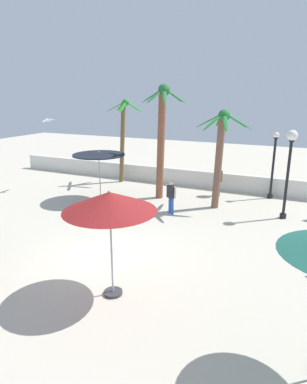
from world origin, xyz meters
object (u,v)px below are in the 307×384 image
(patio_umbrella_1, at_px, (110,202))
(lamp_post_1, at_px, (273,164))
(lamp_post_0, at_px, (289,159))
(patio_umbrella_0, at_px, (99,157))
(guest_2, at_px, (171,194))
(palm_tree_1, at_px, (220,148))
(guest_1, at_px, (218,178))
(palm_tree_2, at_px, (162,131))
(seagull_0, at_px, (49,120))
(palm_tree_0, at_px, (123,132))

(patio_umbrella_1, xyz_separation_m, lamp_post_1, (2.85, 10.76, -0.80))
(patio_umbrella_1, xyz_separation_m, lamp_post_0, (3.69, 7.96, -0.02))
(patio_umbrella_0, height_order, guest_2, patio_umbrella_0)
(palm_tree_1, xyz_separation_m, guest_1, (-0.46, 1.90, -1.88))
(patio_umbrella_0, distance_m, patio_umbrella_1, 8.43)
(palm_tree_2, height_order, lamp_post_0, palm_tree_2)
(palm_tree_2, height_order, lamp_post_1, palm_tree_2)
(guest_2, bearing_deg, seagull_0, 171.56)
(guest_1, bearing_deg, seagull_0, -164.05)
(lamp_post_0, relative_size, lamp_post_1, 1.12)
(lamp_post_1, height_order, guest_2, lamp_post_1)
(patio_umbrella_0, bearing_deg, lamp_post_1, 26.78)
(patio_umbrella_0, height_order, palm_tree_2, palm_tree_2)
(palm_tree_0, relative_size, palm_tree_2, 0.87)
(palm_tree_1, bearing_deg, patio_umbrella_1, -95.33)
(palm_tree_0, bearing_deg, lamp_post_1, 1.71)
(lamp_post_1, bearing_deg, palm_tree_2, -155.62)
(lamp_post_0, height_order, guest_1, lamp_post_0)
(lamp_post_0, xyz_separation_m, guest_2, (-4.58, -1.54, -1.65))
(patio_umbrella_0, bearing_deg, palm_tree_1, 12.72)
(lamp_post_0, distance_m, lamp_post_1, 3.03)
(lamp_post_0, relative_size, seagull_0, 3.83)
(palm_tree_0, xyz_separation_m, lamp_post_1, (8.42, 0.25, -1.25))
(lamp_post_0, distance_m, guest_2, 5.11)
(palm_tree_1, relative_size, lamp_post_0, 1.20)
(palm_tree_1, relative_size, guest_1, 2.87)
(patio_umbrella_1, relative_size, guest_1, 1.84)
(palm_tree_2, xyz_separation_m, guest_2, (1.35, -2.04, -2.49))
(patio_umbrella_0, relative_size, guest_2, 1.66)
(patio_umbrella_1, relative_size, seagull_0, 2.94)
(patio_umbrella_0, xyz_separation_m, palm_tree_2, (2.64, 1.60, 1.22))
(palm_tree_2, relative_size, guest_1, 3.57)
(palm_tree_0, bearing_deg, guest_1, -4.71)
(palm_tree_1, relative_size, lamp_post_1, 1.34)
(lamp_post_1, relative_size, guest_1, 2.14)
(guest_1, bearing_deg, lamp_post_0, -31.36)
(palm_tree_0, distance_m, palm_tree_1, 6.76)
(patio_umbrella_0, distance_m, palm_tree_1, 5.82)
(patio_umbrella_0, xyz_separation_m, patio_umbrella_1, (4.88, -6.86, 0.40))
(seagull_0, bearing_deg, palm_tree_0, 46.06)
(patio_umbrella_0, bearing_deg, palm_tree_2, 31.14)
(palm_tree_0, distance_m, palm_tree_2, 3.92)
(seagull_0, bearing_deg, lamp_post_1, 15.96)
(palm_tree_0, xyz_separation_m, guest_1, (5.86, -0.48, -2.09))
(lamp_post_1, bearing_deg, palm_tree_1, -128.53)
(lamp_post_1, distance_m, guest_2, 5.80)
(guest_1, bearing_deg, palm_tree_0, 175.29)
(lamp_post_1, distance_m, seagull_0, 11.91)
(lamp_post_1, height_order, seagull_0, seagull_0)
(guest_1, bearing_deg, patio_umbrella_0, -148.51)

